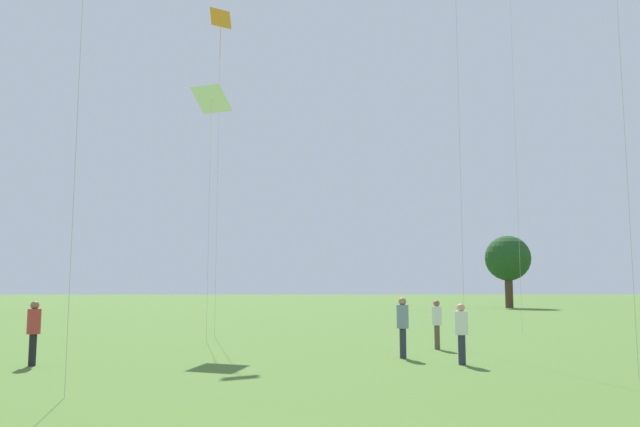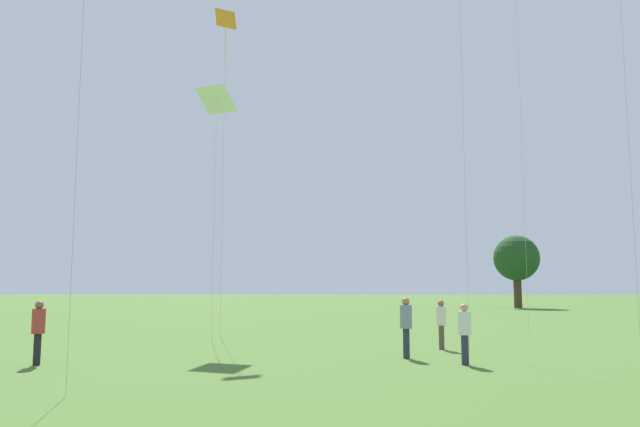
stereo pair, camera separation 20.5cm
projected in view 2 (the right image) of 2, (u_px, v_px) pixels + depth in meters
The scene contains 7 objects.
person_standing_0 at pixel (441, 320), 21.63m from camera, with size 0.41×0.41×1.69m.
person_standing_1 at pixel (38, 327), 17.39m from camera, with size 0.37×0.37×1.77m.
person_standing_2 at pixel (464, 329), 17.44m from camera, with size 0.52×0.52×1.69m.
person_standing_3 at pixel (406, 322), 19.02m from camera, with size 0.52×0.52×1.84m.
kite_0 at pixel (226, 32), 28.51m from camera, with size 0.98×0.75×14.84m.
kite_4 at pixel (216, 104), 26.11m from camera, with size 1.73×1.58×10.39m.
distant_tree_1 at pixel (517, 259), 61.89m from camera, with size 4.49×4.49×7.17m.
Camera 2 is at (0.16, -5.64, 2.20)m, focal length 35.00 mm.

